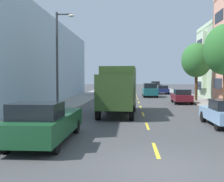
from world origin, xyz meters
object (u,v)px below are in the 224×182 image
at_px(delivery_box_truck, 119,88).
at_px(parked_pickup_forest, 45,123).
at_px(parked_pickup_charcoal, 107,90).
at_px(moving_teal_sedan, 150,90).
at_px(parked_sedan_navy, 162,89).
at_px(parked_hatchback_burgundy, 182,96).
at_px(street_lamp, 59,55).
at_px(parked_sedan_white, 157,88).
at_px(parked_suv_orange, 155,86).
at_px(street_tree_third, 197,60).

distance_m(delivery_box_truck, parked_pickup_forest, 9.67).
distance_m(parked_pickup_charcoal, moving_teal_sedan, 6.61).
relative_size(delivery_box_truck, parked_sedan_navy, 1.67).
bearing_deg(parked_hatchback_burgundy, delivery_box_truck, -125.64).
bearing_deg(delivery_box_truck, parked_pickup_charcoal, 97.12).
bearing_deg(parked_pickup_forest, parked_sedan_navy, 75.91).
xyz_separation_m(delivery_box_truck, parked_sedan_navy, (6.22, 26.01, -1.19)).
height_order(parked_pickup_forest, parked_sedan_navy, parked_pickup_forest).
bearing_deg(moving_teal_sedan, street_lamp, -111.67).
xyz_separation_m(parked_pickup_forest, parked_sedan_white, (8.74, 42.73, -0.08)).
xyz_separation_m(parked_hatchback_burgundy, parked_pickup_forest, (-8.79, -17.84, 0.07)).
distance_m(parked_suv_orange, moving_teal_sedan, 21.88).
bearing_deg(delivery_box_truck, moving_teal_sedan, 78.99).
relative_size(parked_sedan_white, parked_suv_orange, 0.94).
bearing_deg(parked_sedan_white, street_tree_third, -84.73).
bearing_deg(parked_suv_orange, parked_pickup_charcoal, -114.59).
bearing_deg(parked_pickup_charcoal, parked_hatchback_burgundy, -54.25).
relative_size(street_lamp, parked_pickup_charcoal, 1.33).
height_order(street_tree_third, moving_teal_sedan, street_tree_third).
xyz_separation_m(delivery_box_truck, parked_pickup_forest, (-2.63, -9.24, -1.11)).
bearing_deg(street_tree_third, parked_hatchback_burgundy, -130.89).
relative_size(street_tree_third, moving_teal_sedan, 1.33).
distance_m(parked_pickup_forest, parked_sedan_white, 43.62).
bearing_deg(moving_teal_sedan, parked_sedan_white, 80.48).
bearing_deg(street_tree_third, parked_pickup_forest, -118.19).
distance_m(parked_hatchback_burgundy, parked_pickup_forest, 19.89).
distance_m(parked_hatchback_burgundy, parked_pickup_charcoal, 15.00).
distance_m(street_tree_third, parked_pickup_forest, 23.20).
relative_size(parked_suv_orange, moving_teal_sedan, 1.00).
distance_m(street_tree_third, parked_hatchback_burgundy, 4.94).
xyz_separation_m(street_tree_third, parked_sedan_navy, (-1.97, 15.07, -3.87)).
bearing_deg(parked_pickup_charcoal, delivery_box_truck, -82.88).
bearing_deg(parked_hatchback_burgundy, parked_pickup_forest, -116.24).
distance_m(delivery_box_truck, parked_pickup_charcoal, 20.96).
relative_size(parked_hatchback_burgundy, parked_pickup_charcoal, 0.76).
height_order(delivery_box_truck, parked_pickup_charcoal, delivery_box_truck).
relative_size(parked_pickup_charcoal, parked_suv_orange, 1.11).
relative_size(street_lamp, parked_sedan_navy, 1.57).
height_order(street_lamp, delivery_box_truck, street_lamp).
bearing_deg(street_lamp, street_tree_third, 44.15).
bearing_deg(street_lamp, parked_pickup_forest, -79.36).
distance_m(parked_sedan_white, parked_suv_orange, 6.69).
relative_size(parked_pickup_forest, moving_teal_sedan, 1.11).
relative_size(parked_hatchback_burgundy, moving_teal_sedan, 0.84).
height_order(parked_pickup_charcoal, parked_sedan_white, parked_pickup_charcoal).
distance_m(street_tree_third, parked_pickup_charcoal, 15.08).
distance_m(delivery_box_truck, moving_teal_sedan, 18.83).
xyz_separation_m(parked_pickup_forest, parked_suv_orange, (8.91, 49.42, 0.16)).
bearing_deg(parked_sedan_white, parked_sedan_navy, -89.14).
bearing_deg(parked_hatchback_burgundy, parked_sedan_navy, 89.81).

